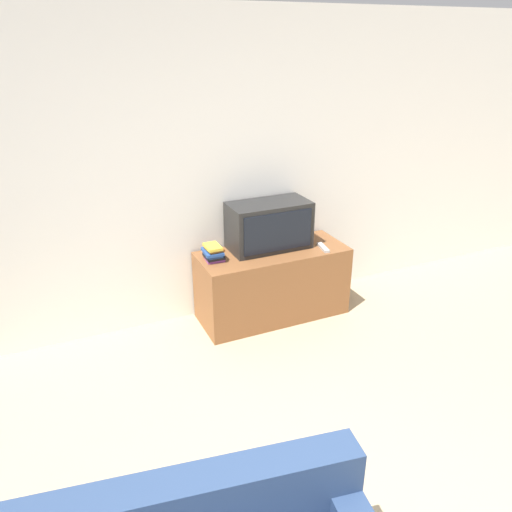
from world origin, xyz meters
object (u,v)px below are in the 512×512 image
tv_stand (272,283)px  television (269,225)px  remote_on_stand (323,248)px  book_stack (213,253)px

tv_stand → television: (0.00, 0.08, 0.53)m
tv_stand → remote_on_stand: bearing=-18.4°
tv_stand → book_stack: book_stack is taller
book_stack → remote_on_stand: size_ratio=1.04×
television → book_stack: size_ratio=3.39×
tv_stand → book_stack: (-0.54, 0.03, 0.39)m
tv_stand → remote_on_stand: remote_on_stand is taller
tv_stand → remote_on_stand: 0.56m
television → remote_on_stand: 0.52m
tv_stand → book_stack: bearing=176.7°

